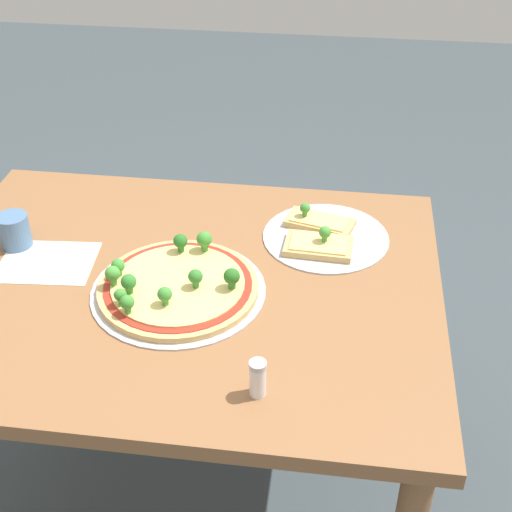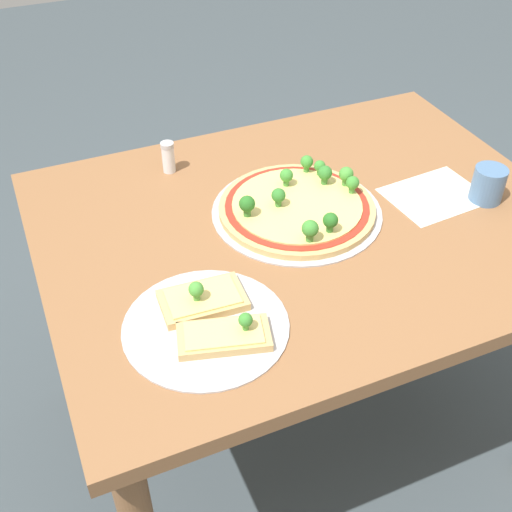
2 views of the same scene
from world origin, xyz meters
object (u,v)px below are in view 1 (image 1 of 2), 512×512
(pizza_tray_whole, at_px, (177,286))
(drinking_cup, at_px, (14,231))
(dining_table, at_px, (181,316))
(pizza_tray_slice, at_px, (322,235))
(condiment_shaker, at_px, (258,378))

(pizza_tray_whole, bearing_deg, drinking_cup, -16.53)
(drinking_cup, bearing_deg, dining_table, 167.87)
(pizza_tray_slice, xyz_separation_m, condiment_shaker, (0.09, 0.52, 0.03))
(pizza_tray_whole, distance_m, condiment_shaker, 0.35)
(pizza_tray_slice, bearing_deg, condiment_shaker, 80.71)
(dining_table, bearing_deg, pizza_tray_whole, 99.33)
(pizza_tray_slice, relative_size, condiment_shaker, 3.92)
(drinking_cup, xyz_separation_m, condiment_shaker, (-0.62, 0.40, -0.00))
(pizza_tray_slice, bearing_deg, pizza_tray_whole, 39.65)
(dining_table, distance_m, pizza_tray_whole, 0.12)
(pizza_tray_slice, height_order, condiment_shaker, condiment_shaker)
(dining_table, bearing_deg, pizza_tray_slice, -145.11)
(dining_table, bearing_deg, condiment_shaker, 125.00)
(pizza_tray_slice, xyz_separation_m, drinking_cup, (0.71, 0.12, 0.03))
(pizza_tray_whole, bearing_deg, dining_table, -80.67)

